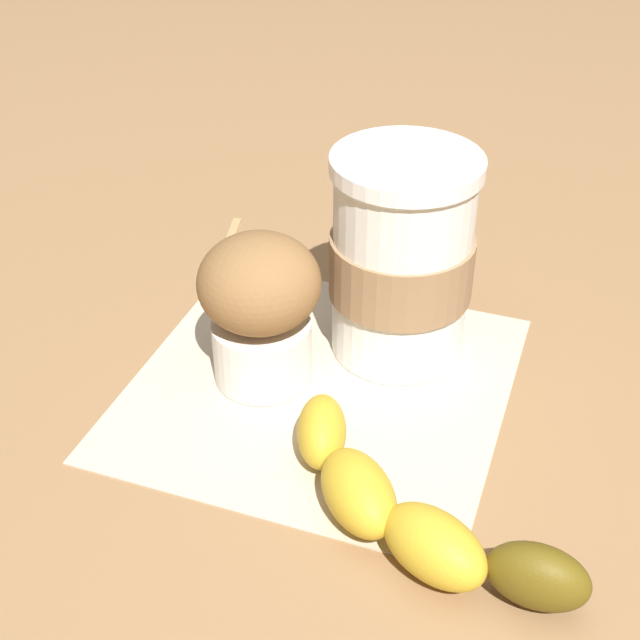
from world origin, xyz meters
The scene contains 6 objects.
ground_plane centered at (0.00, 0.00, 0.00)m, with size 3.00×3.00×0.00m, color #936D47.
paper_napkin centered at (0.00, 0.00, 0.00)m, with size 0.24×0.24×0.00m, color beige.
coffee_cup centered at (-0.06, 0.03, 0.07)m, with size 0.10×0.10×0.14m.
muffin centered at (0.01, -0.04, 0.06)m, with size 0.08×0.08×0.10m.
banana centered at (0.10, 0.09, 0.02)m, with size 0.11×0.19×0.04m.
wooden_stirrer centered at (-0.13, -0.14, 0.00)m, with size 0.11×0.01×0.00m, color tan.
Camera 1 is at (0.41, 0.18, 0.37)m, focal length 50.00 mm.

